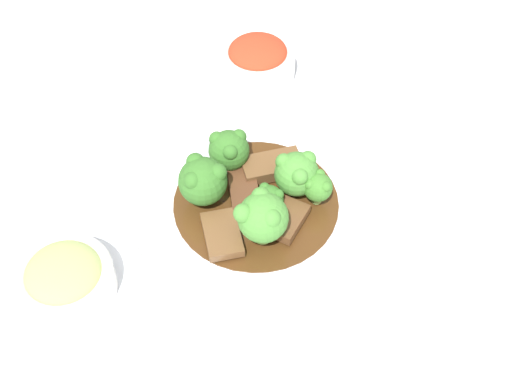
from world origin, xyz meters
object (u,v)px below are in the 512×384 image
object	(u,v)px
main_plate	(256,205)
broccoli_floret_5	(269,199)
beef_strip_1	(222,234)
sauce_dish	(460,185)
broccoli_floret_0	(297,173)
side_bowl_kimchi	(258,60)
side_bowl_appetizer	(65,278)
beef_strip_2	(287,220)
beef_strip_3	(272,166)
broccoli_floret_4	(318,187)
broccoli_floret_3	(229,149)
broccoli_floret_1	(259,217)
beef_strip_0	(243,186)
broccoli_floret_2	(203,180)
serving_spoon	(206,148)

from	to	relation	value
main_plate	broccoli_floret_5	xyz separation A→B (m)	(0.02, 0.01, 0.03)
beef_strip_1	sauce_dish	distance (m)	0.29
broccoli_floret_0	side_bowl_kimchi	xyz separation A→B (m)	(-0.22, -0.01, -0.02)
broccoli_floret_0	side_bowl_appetizer	world-z (taller)	broccoli_floret_0
beef_strip_2	beef_strip_3	bearing A→B (deg)	-176.10
broccoli_floret_4	sauce_dish	xyz separation A→B (m)	(-0.01, 0.17, -0.04)
broccoli_floret_3	sauce_dish	xyz separation A→B (m)	(0.06, 0.26, -0.04)
broccoli_floret_4	broccoli_floret_0	bearing A→B (deg)	-133.84
beef_strip_1	side_bowl_appetizer	bearing A→B (deg)	-79.17
broccoli_floret_4	main_plate	bearing A→B (deg)	-98.56
broccoli_floret_1	broccoli_floret_4	world-z (taller)	broccoli_floret_1
beef_strip_1	beef_strip_2	world-z (taller)	beef_strip_2
main_plate	broccoli_floret_5	distance (m)	0.04
broccoli_floret_1	broccoli_floret_5	world-z (taller)	broccoli_floret_1
beef_strip_3	broccoli_floret_1	world-z (taller)	broccoli_floret_1
beef_strip_1	broccoli_floret_4	size ratio (longest dim) A/B	1.53
beef_strip_0	side_bowl_appetizer	xyz separation A→B (m)	(0.09, -0.20, -0.00)
beef_strip_2	broccoli_floret_4	world-z (taller)	broccoli_floret_4
broccoli_floret_0	sauce_dish	xyz separation A→B (m)	(0.01, 0.19, -0.04)
beef_strip_3	broccoli_floret_5	size ratio (longest dim) A/B	2.00
main_plate	beef_strip_2	bearing A→B (deg)	39.14
broccoli_floret_1	side_bowl_appetizer	xyz separation A→B (m)	(0.02, -0.20, -0.03)
side_bowl_kimchi	side_bowl_appetizer	world-z (taller)	side_bowl_kimchi
main_plate	beef_strip_1	size ratio (longest dim) A/B	4.82
broccoli_floret_2	side_bowl_appetizer	distance (m)	0.18
broccoli_floret_2	side_bowl_kimchi	xyz separation A→B (m)	(-0.21, 0.09, -0.02)
broccoli_floret_1	broccoli_floret_3	world-z (taller)	broccoli_floret_1
broccoli_floret_1	serving_spoon	distance (m)	0.14
broccoli_floret_3	broccoli_floret_4	size ratio (longest dim) A/B	1.19
broccoli_floret_2	broccoli_floret_4	xyz separation A→B (m)	(0.02, 0.12, -0.01)
beef_strip_3	broccoli_floret_3	bearing A→B (deg)	-107.85
broccoli_floret_5	side_bowl_kimchi	distance (m)	0.24
broccoli_floret_1	broccoli_floret_2	bearing A→B (deg)	-139.59
beef_strip_0	broccoli_floret_4	bearing A→B (deg)	70.32
beef_strip_3	broccoli_floret_2	size ratio (longest dim) A/B	1.24
beef_strip_3	side_bowl_appetizer	world-z (taller)	side_bowl_appetizer
broccoli_floret_2	broccoli_floret_3	distance (m)	0.06
side_bowl_kimchi	beef_strip_1	bearing A→B (deg)	-15.77
beef_strip_0	beef_strip_2	xyz separation A→B (m)	(0.05, 0.04, 0.00)
broccoli_floret_5	broccoli_floret_2	bearing A→B (deg)	-110.70
beef_strip_3	broccoli_floret_1	xyz separation A→B (m)	(0.09, -0.03, 0.03)
broccoli_floret_0	broccoli_floret_2	distance (m)	0.10
broccoli_floret_2	sauce_dish	bearing A→B (deg)	87.86
broccoli_floret_0	beef_strip_1	bearing A→B (deg)	-58.65
broccoli_floret_2	broccoli_floret_3	xyz separation A→B (m)	(-0.05, 0.03, -0.01)
main_plate	broccoli_floret_2	bearing A→B (deg)	-99.93
beef_strip_0	broccoli_floret_5	size ratio (longest dim) A/B	1.99
beef_strip_2	broccoli_floret_0	distance (m)	0.05
serving_spoon	broccoli_floret_0	bearing A→B (deg)	52.70
broccoli_floret_2	broccoli_floret_4	bearing A→B (deg)	80.81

